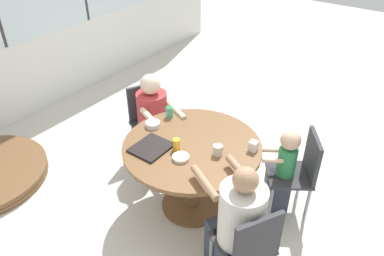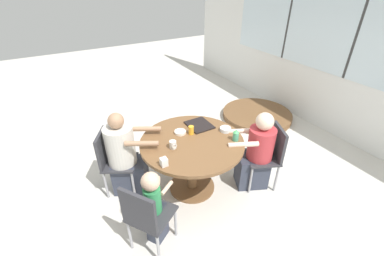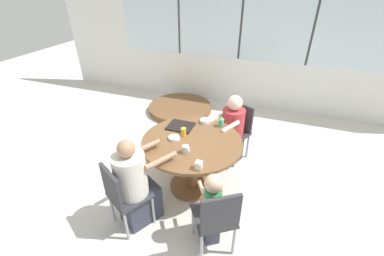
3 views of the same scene
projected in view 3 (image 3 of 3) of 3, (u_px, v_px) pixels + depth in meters
ground_plane at (192, 186)px, 3.56m from camera, size 16.00×16.00×0.00m
wall_back_with_windows at (240, 38)px, 5.13m from camera, size 8.40×0.08×2.80m
dining_table at (192, 152)px, 3.26m from camera, size 1.25×1.25×0.76m
chair_for_woman_green_shirt at (121, 193)px, 2.73m from camera, size 0.54×0.54×0.87m
chair_for_man_blue_shirt at (238, 127)px, 3.91m from camera, size 0.53×0.53×0.87m
chair_for_toddler at (217, 217)px, 2.46m from camera, size 0.55×0.55×0.87m
person_woman_green_shirt at (136, 187)px, 2.84m from camera, size 0.61×0.72×1.13m
person_man_blue_shirt at (231, 133)px, 3.82m from camera, size 0.54×0.67×1.08m
person_toddler at (212, 209)px, 2.62m from camera, size 0.32×0.35×0.92m
food_tray_dark at (181, 126)px, 3.45m from camera, size 0.33×0.29×0.02m
coffee_mug at (186, 149)px, 2.93m from camera, size 0.09×0.08×0.09m
sippy_cup at (221, 121)px, 3.43m from camera, size 0.08×0.08×0.15m
juice_glass at (184, 132)px, 3.24m from camera, size 0.07×0.07×0.11m
milk_carton_small at (199, 165)px, 2.69m from camera, size 0.07×0.07×0.09m
bowl_white_shallow at (174, 138)px, 3.19m from camera, size 0.15×0.15×0.03m
bowl_cereal at (205, 121)px, 3.54m from camera, size 0.14×0.14×0.05m
folded_table_stack at (180, 108)px, 5.49m from camera, size 1.33×1.33×0.12m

